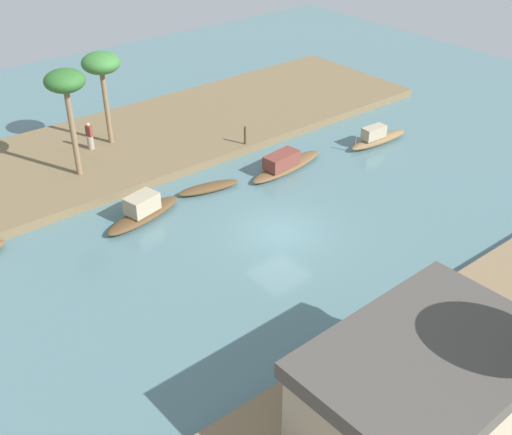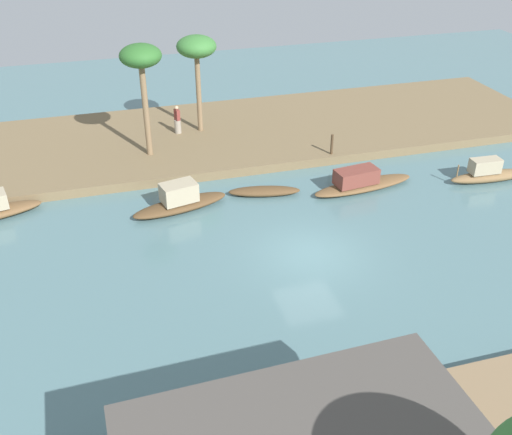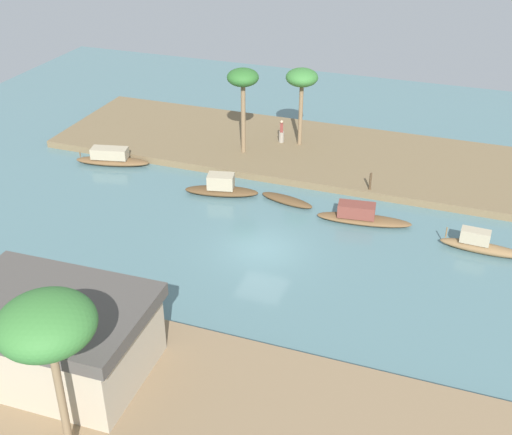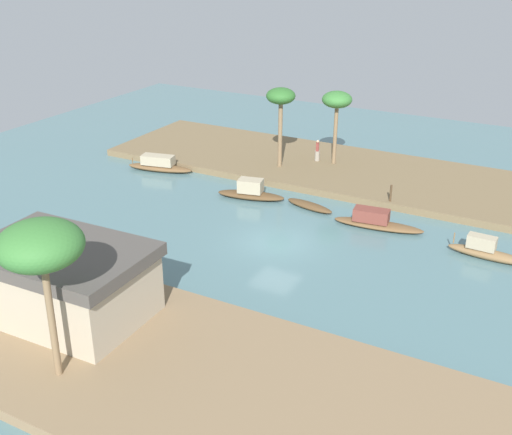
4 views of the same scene
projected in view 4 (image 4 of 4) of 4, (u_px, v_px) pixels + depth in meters
river_water at (276, 242)px, 36.09m from camera, size 62.94×62.94×0.00m
riverbank_left at (354, 172)px, 46.13m from camera, size 37.70×10.10×0.47m
riverbank_right at (136, 357)px, 25.85m from camera, size 37.70×10.10×0.47m
sampan_foreground at (251, 192)px, 41.92m from camera, size 4.70×2.20×1.35m
sampan_with_tall_canopy at (376, 221)px, 37.73m from camera, size 5.47×1.86×1.15m
sampan_midstream at (159, 165)px, 46.89m from camera, size 5.15×2.25×1.20m
sampan_with_red_awning at (487, 251)px, 34.12m from camera, size 4.47×1.07×1.25m
sampan_open_hull at (309, 206)px, 40.48m from camera, size 3.55×1.60×0.41m
person_on_near_bank at (317, 152)px, 47.50m from camera, size 0.47×0.47×1.61m
mooring_post at (391, 193)px, 40.24m from camera, size 0.14×0.14×1.09m
palm_tree_left_near at (337, 102)px, 45.39m from camera, size 2.17×2.17×5.39m
palm_tree_left_far at (281, 99)px, 44.63m from camera, size 2.08×2.08×5.78m
palm_tree_right_tall at (40, 247)px, 22.33m from camera, size 3.13×3.13×6.40m
riverside_building at (64, 281)px, 27.77m from camera, size 7.67×5.33×3.27m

